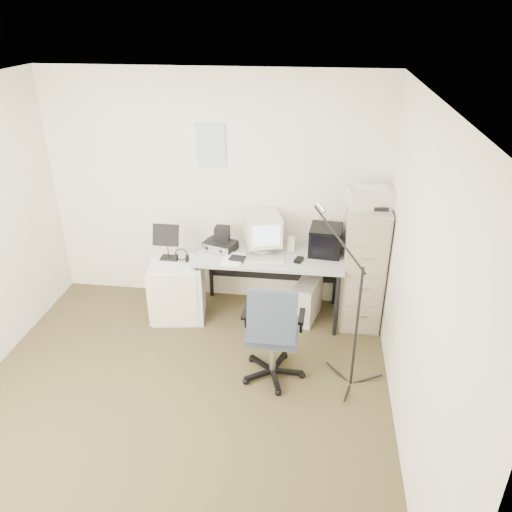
# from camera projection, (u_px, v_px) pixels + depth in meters

# --- Properties ---
(floor) EXTENTS (3.60, 3.60, 0.01)m
(floor) POSITION_uv_depth(u_px,v_px,m) (178.00, 402.00, 4.24)
(floor) COLOR #443721
(floor) RESTS_ON ground
(ceiling) EXTENTS (3.60, 3.60, 0.01)m
(ceiling) POSITION_uv_depth(u_px,v_px,m) (149.00, 98.00, 3.11)
(ceiling) COLOR white
(ceiling) RESTS_ON ground
(wall_back) EXTENTS (3.60, 0.02, 2.50)m
(wall_back) POSITION_uv_depth(u_px,v_px,m) (215.00, 192.00, 5.27)
(wall_back) COLOR white
(wall_back) RESTS_ON ground
(wall_front) EXTENTS (3.60, 0.02, 2.50)m
(wall_front) POSITION_uv_depth(u_px,v_px,m) (40.00, 479.00, 2.08)
(wall_front) COLOR white
(wall_front) RESTS_ON ground
(wall_right) EXTENTS (0.02, 3.60, 2.50)m
(wall_right) POSITION_uv_depth(u_px,v_px,m) (416.00, 289.00, 3.47)
(wall_right) COLOR white
(wall_right) RESTS_ON ground
(wall_calendar) EXTENTS (0.30, 0.02, 0.44)m
(wall_calendar) POSITION_uv_depth(u_px,v_px,m) (211.00, 145.00, 5.03)
(wall_calendar) COLOR white
(wall_calendar) RESTS_ON wall_back
(filing_cabinet) EXTENTS (0.40, 0.60, 1.30)m
(filing_cabinet) POSITION_uv_depth(u_px,v_px,m) (363.00, 265.00, 5.07)
(filing_cabinet) COLOR gray
(filing_cabinet) RESTS_ON floor
(printer) EXTENTS (0.48, 0.38, 0.17)m
(printer) POSITION_uv_depth(u_px,v_px,m) (371.00, 197.00, 4.73)
(printer) COLOR beige
(printer) RESTS_ON filing_cabinet
(desk) EXTENTS (1.50, 0.70, 0.73)m
(desk) POSITION_uv_depth(u_px,v_px,m) (270.00, 285.00, 5.28)
(desk) COLOR #9B9A89
(desk) RESTS_ON floor
(crt_monitor) EXTENTS (0.44, 0.45, 0.39)m
(crt_monitor) POSITION_uv_depth(u_px,v_px,m) (263.00, 232.00, 5.13)
(crt_monitor) COLOR beige
(crt_monitor) RESTS_ON desk
(crt_tv) EXTENTS (0.34, 0.36, 0.29)m
(crt_tv) POSITION_uv_depth(u_px,v_px,m) (326.00, 240.00, 5.07)
(crt_tv) COLOR black
(crt_tv) RESTS_ON desk
(desk_speaker) EXTENTS (0.08, 0.08, 0.14)m
(desk_speaker) POSITION_uv_depth(u_px,v_px,m) (291.00, 244.00, 5.18)
(desk_speaker) COLOR beige
(desk_speaker) RESTS_ON desk
(keyboard) EXTENTS (0.41, 0.19, 0.02)m
(keyboard) POSITION_uv_depth(u_px,v_px,m) (264.00, 260.00, 4.97)
(keyboard) COLOR beige
(keyboard) RESTS_ON desk
(mouse) EXTENTS (0.10, 0.13, 0.03)m
(mouse) POSITION_uv_depth(u_px,v_px,m) (299.00, 260.00, 4.96)
(mouse) COLOR black
(mouse) RESTS_ON desk
(radio_receiver) EXTENTS (0.37, 0.32, 0.09)m
(radio_receiver) POSITION_uv_depth(u_px,v_px,m) (220.00, 246.00, 5.19)
(radio_receiver) COLOR black
(radio_receiver) RESTS_ON desk
(radio_speaker) EXTENTS (0.15, 0.14, 0.15)m
(radio_speaker) POSITION_uv_depth(u_px,v_px,m) (222.00, 234.00, 5.17)
(radio_speaker) COLOR black
(radio_speaker) RESTS_ON radio_receiver
(papers) EXTENTS (0.23, 0.29, 0.02)m
(papers) POSITION_uv_depth(u_px,v_px,m) (234.00, 259.00, 4.99)
(papers) COLOR white
(papers) RESTS_ON desk
(pc_tower) EXTENTS (0.32, 0.50, 0.44)m
(pc_tower) POSITION_uv_depth(u_px,v_px,m) (307.00, 300.00, 5.29)
(pc_tower) COLOR beige
(pc_tower) RESTS_ON floor
(office_chair) EXTENTS (0.59, 0.59, 1.00)m
(office_chair) POSITION_uv_depth(u_px,v_px,m) (273.00, 330.00, 4.32)
(office_chair) COLOR #343B49
(office_chair) RESTS_ON floor
(side_cart) EXTENTS (0.60, 0.51, 0.66)m
(side_cart) POSITION_uv_depth(u_px,v_px,m) (178.00, 290.00, 5.25)
(side_cart) COLOR silver
(side_cart) RESTS_ON floor
(music_stand) EXTENTS (0.30, 0.23, 0.40)m
(music_stand) POSITION_uv_depth(u_px,v_px,m) (167.00, 241.00, 5.09)
(music_stand) COLOR black
(music_stand) RESTS_ON side_cart
(headphones) EXTENTS (0.20, 0.20, 0.03)m
(headphones) POSITION_uv_depth(u_px,v_px,m) (182.00, 257.00, 5.10)
(headphones) COLOR black
(headphones) RESTS_ON side_cart
(mic_stand) EXTENTS (0.03, 0.03, 1.53)m
(mic_stand) POSITION_uv_depth(u_px,v_px,m) (358.00, 311.00, 4.10)
(mic_stand) COLOR black
(mic_stand) RESTS_ON floor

